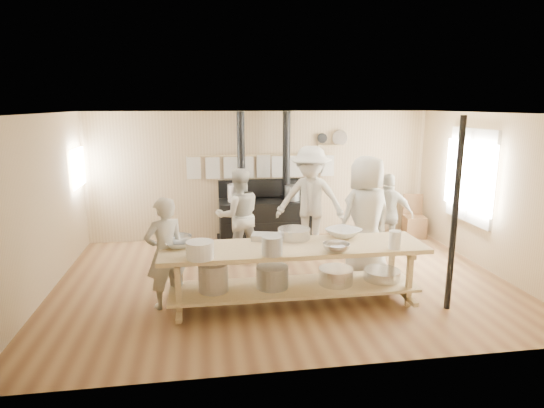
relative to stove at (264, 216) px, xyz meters
name	(u,v)px	position (x,y,z in m)	size (l,w,h in m)	color
ground	(282,280)	(0.01, -2.12, -0.52)	(7.00, 7.00, 0.00)	brown
room_shell	(283,179)	(0.01, -2.12, 1.10)	(7.00, 7.00, 7.00)	tan
window_right	(471,176)	(3.48, -1.52, 0.98)	(0.09, 1.50, 1.65)	beige
left_opening	(78,167)	(-3.44, -0.12, 1.08)	(0.00, 0.90, 0.90)	white
stove	(264,216)	(0.00, 0.00, 0.00)	(1.90, 0.75, 2.60)	black
towel_rail	(262,164)	(0.01, 0.28, 1.03)	(3.00, 0.04, 0.47)	tan
back_wall_shelf	(332,140)	(1.47, 0.32, 1.48)	(0.63, 0.14, 0.32)	tan
prep_table	(293,269)	(0.00, -3.02, 0.00)	(3.60, 0.90, 0.85)	tan
support_post	(455,216)	(2.06, -3.47, 0.78)	(0.08, 0.08, 2.60)	black
cook_far_left	(165,253)	(-1.73, -2.83, 0.25)	(0.56, 0.37, 1.54)	#B9B6A4
cook_left	(239,216)	(-0.60, -1.11, 0.31)	(0.81, 0.63, 1.66)	#B9B6A4
cook_center	(366,217)	(1.35, -2.13, 0.46)	(0.96, 0.62, 1.96)	#B9B6A4
cook_right	(388,215)	(2.13, -1.17, 0.24)	(0.89, 0.37, 1.52)	#B9B6A4
cook_by_window	(310,200)	(0.76, -0.80, 0.48)	(1.29, 0.74, 2.00)	#B9B6A4
chair	(414,225)	(3.16, -0.15, -0.26)	(0.47, 0.47, 0.88)	#4F351F
bowl_white_a	(178,244)	(-1.54, -2.85, 0.37)	(0.35, 0.35, 0.09)	white
bowl_steel_a	(179,240)	(-1.54, -2.69, 0.39)	(0.36, 0.36, 0.11)	silver
bowl_white_b	(343,233)	(0.80, -2.69, 0.39)	(0.47, 0.47, 0.12)	white
bowl_steel_b	(336,248)	(0.50, -3.35, 0.38)	(0.35, 0.35, 0.11)	silver
roasting_pan	(266,237)	(-0.34, -2.69, 0.37)	(0.39, 0.26, 0.09)	#B2B2B7
mixing_bowl_large	(294,234)	(0.07, -2.69, 0.40)	(0.47, 0.47, 0.15)	silver
bucket_galv	(272,246)	(-0.35, -3.35, 0.45)	(0.27, 0.27, 0.25)	gray
deep_bowl_enamel	(200,250)	(-1.25, -3.35, 0.44)	(0.35, 0.35, 0.22)	white
pitcher	(395,240)	(1.30, -3.35, 0.45)	(0.16, 0.16, 0.24)	white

